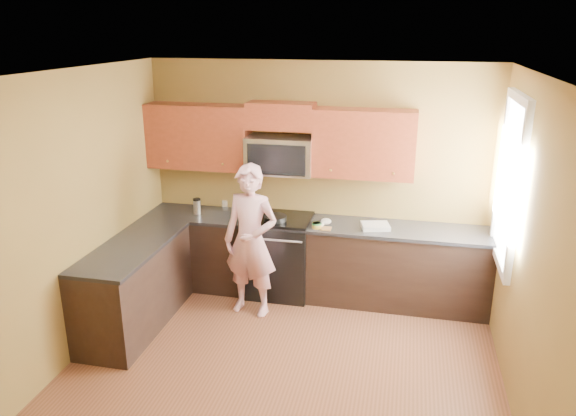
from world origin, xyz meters
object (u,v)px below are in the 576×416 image
(woman, at_px, (251,241))
(frying_pan, at_px, (275,220))
(stove, at_px, (278,255))
(butter_tub, at_px, (317,228))
(microwave, at_px, (280,173))
(travel_mug, at_px, (197,214))

(woman, distance_m, frying_pan, 0.46)
(stove, relative_size, butter_tub, 8.66)
(microwave, bearing_deg, butter_tub, -31.63)
(microwave, relative_size, woman, 0.45)
(stove, xyz_separation_m, butter_tub, (0.48, -0.17, 0.45))
(woman, xyz_separation_m, travel_mug, (-0.81, 0.52, 0.08))
(microwave, relative_size, butter_tub, 6.92)
(butter_tub, bearing_deg, frying_pan, 173.02)
(stove, relative_size, frying_pan, 2.07)
(stove, xyz_separation_m, frying_pan, (-0.01, -0.11, 0.47))
(woman, height_order, frying_pan, woman)
(frying_pan, relative_size, butter_tub, 4.18)
(butter_tub, bearing_deg, woman, -152.04)
(butter_tub, relative_size, travel_mug, 0.57)
(microwave, distance_m, frying_pan, 0.55)
(stove, relative_size, travel_mug, 4.93)
(butter_tub, bearing_deg, microwave, 148.37)
(microwave, height_order, woman, woman)
(travel_mug, bearing_deg, woman, -32.44)
(stove, height_order, microwave, microwave)
(microwave, height_order, travel_mug, microwave)
(woman, bearing_deg, frying_pan, 77.04)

